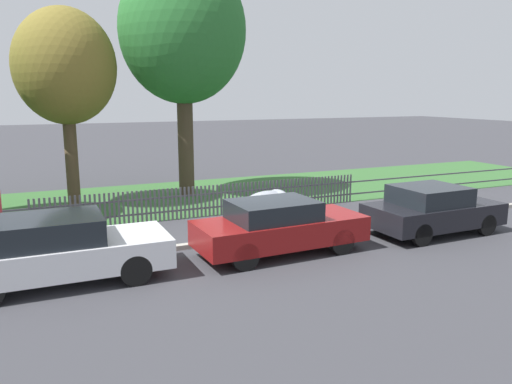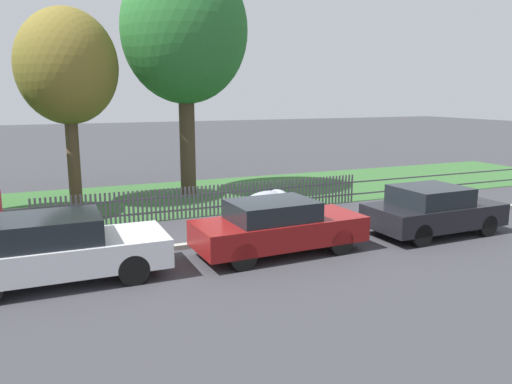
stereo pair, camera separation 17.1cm
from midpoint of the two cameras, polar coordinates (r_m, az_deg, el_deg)
ground_plane at (r=13.33m, az=-0.42°, el=-5.69°), size 120.00×120.00×0.00m
kerb_stone at (r=13.40m, az=-0.58°, el=-5.33°), size 36.78×0.20×0.12m
grass_strip at (r=19.27m, az=-7.91°, el=-0.53°), size 36.78×6.73×0.01m
park_fence at (r=16.02m, az=-4.75°, el=-0.98°), size 36.78×0.05×1.02m
parked_car_silver_hatchback at (r=11.12m, az=-21.40°, el=-6.02°), size 4.37×1.79×1.42m
parked_car_black_saloon at (r=12.19m, az=2.90°, el=-3.93°), size 4.25×1.81×1.34m
parked_car_navy_estate at (r=14.77m, az=19.86°, el=-1.94°), size 3.81×1.89×1.36m
covered_motorcycle at (r=14.83m, az=1.82°, el=-1.37°), size 1.88×0.95×1.05m
tree_mid_park at (r=18.26m, az=-20.52°, el=13.15°), size 3.35×3.35×6.69m
tree_far_left at (r=19.37m, az=-7.91°, el=17.70°), size 4.64×4.64×8.84m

